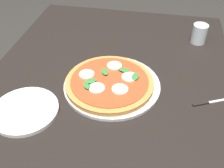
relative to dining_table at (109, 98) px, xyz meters
The scene contains 6 objects.
dining_table is the anchor object (origin of this frame).
serving_tray 0.11m from the dining_table, 149.32° to the right, with size 0.36×0.36×0.01m, color silver.
pizza 0.13m from the dining_table, 164.87° to the right, with size 0.33×0.33×0.03m.
plate_white 0.34m from the dining_table, 131.70° to the left, with size 0.22×0.22×0.01m, color white.
knife 0.38m from the dining_table, 98.48° to the right, with size 0.08×0.16×0.01m.
glass_cup 0.52m from the dining_table, 44.53° to the right, with size 0.07×0.07×0.09m, color silver.
Camera 1 is at (-0.78, -0.16, 1.36)m, focal length 42.71 mm.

